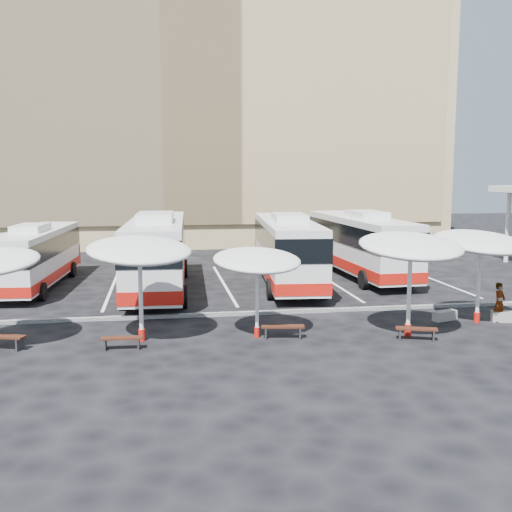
{
  "coord_description": "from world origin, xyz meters",
  "views": [
    {
      "loc": [
        -3.42,
        -24.36,
        6.05
      ],
      "look_at": [
        1.0,
        3.0,
        2.2
      ],
      "focal_mm": 42.0,
      "sensor_mm": 36.0,
      "label": 1
    }
  ],
  "objects": [
    {
      "name": "ground",
      "position": [
        0.0,
        0.0,
        0.0
      ],
      "size": [
        120.0,
        120.0,
        0.0
      ],
      "primitive_type": "plane",
      "color": "black",
      "rests_on": "ground"
    },
    {
      "name": "sandstone_building",
      "position": [
        0.0,
        31.87,
        12.63
      ],
      "size": [
        42.0,
        18.25,
        29.6
      ],
      "color": "tan",
      "rests_on": "ground"
    },
    {
      "name": "curb_divider",
      "position": [
        0.0,
        0.5,
        0.07
      ],
      "size": [
        34.0,
        0.25,
        0.15
      ],
      "primitive_type": "cube",
      "color": "black",
      "rests_on": "ground"
    },
    {
      "name": "bay_lines",
      "position": [
        0.0,
        8.0,
        0.01
      ],
      "size": [
        24.15,
        12.0,
        0.01
      ],
      "color": "white",
      "rests_on": "ground"
    },
    {
      "name": "bus_0",
      "position": [
        -9.89,
        8.54,
        1.76
      ],
      "size": [
        3.1,
        10.97,
        3.44
      ],
      "rotation": [
        0.0,
        0.0,
        -0.07
      ],
      "color": "silver",
      "rests_on": "ground"
    },
    {
      "name": "bus_1",
      "position": [
        -3.58,
        6.62,
        2.1
      ],
      "size": [
        3.47,
        13.06,
        4.11
      ],
      "rotation": [
        0.0,
        0.0,
        -0.05
      ],
      "color": "silver",
      "rests_on": "ground"
    },
    {
      "name": "bus_2",
      "position": [
        3.41,
        7.35,
        2.01
      ],
      "size": [
        3.69,
        12.55,
        3.93
      ],
      "rotation": [
        0.0,
        0.0,
        -0.09
      ],
      "color": "silver",
      "rests_on": "ground"
    },
    {
      "name": "bus_3",
      "position": [
        8.22,
        9.34,
        1.99
      ],
      "size": [
        3.22,
        12.38,
        3.9
      ],
      "rotation": [
        0.0,
        0.0,
        0.04
      ],
      "color": "silver",
      "rests_on": "ground"
    },
    {
      "name": "sunshade_1",
      "position": [
        -4.15,
        -2.87,
        3.31
      ],
      "size": [
        4.72,
        4.75,
        3.89
      ],
      "rotation": [
        0.0,
        0.0,
        0.32
      ],
      "color": "silver",
      "rests_on": "ground"
    },
    {
      "name": "sunshade_2",
      "position": [
        0.06,
        -3.03,
        2.88
      ],
      "size": [
        3.75,
        3.79,
        3.39
      ],
      "rotation": [
        0.0,
        0.0,
        0.18
      ],
      "color": "silver",
      "rests_on": "ground"
    },
    {
      "name": "sunshade_3",
      "position": [
        5.66,
        -3.78,
        3.38
      ],
      "size": [
        4.0,
        4.05,
        3.98
      ],
      "rotation": [
        0.0,
        0.0,
        0.06
      ],
      "color": "silver",
      "rests_on": "ground"
    },
    {
      "name": "sunshade_4",
      "position": [
        9.26,
        -2.32,
        3.29
      ],
      "size": [
        4.35,
        4.39,
        3.87
      ],
      "rotation": [
        0.0,
        0.0,
        0.2
      ],
      "color": "silver",
      "rests_on": "ground"
    },
    {
      "name": "wood_bench_0",
      "position": [
        -8.88,
        -3.17,
        0.38
      ],
      "size": [
        1.67,
        0.96,
        0.5
      ],
      "rotation": [
        0.0,
        0.0,
        -0.35
      ],
      "color": "black",
      "rests_on": "ground"
    },
    {
      "name": "wood_bench_1",
      "position": [
        -4.8,
        -3.83,
        0.33
      ],
      "size": [
        1.43,
        0.44,
        0.43
      ],
      "rotation": [
        0.0,
        0.0,
        -0.05
      ],
      "color": "black",
      "rests_on": "ground"
    },
    {
      "name": "wood_bench_2",
      "position": [
        0.97,
        -3.35,
        0.37
      ],
      "size": [
        1.62,
        0.66,
        0.48
      ],
      "rotation": [
        0.0,
        0.0,
        -0.15
      ],
      "color": "black",
      "rests_on": "ground"
    },
    {
      "name": "wood_bench_3",
      "position": [
        5.74,
        -4.36,
        0.35
      ],
      "size": [
        1.53,
        0.85,
        0.45
      ],
      "rotation": [
        0.0,
        0.0,
        -0.33
      ],
      "color": "black",
      "rests_on": "ground"
    },
    {
      "name": "conc_bench_0",
      "position": [
        8.14,
        -1.77,
        0.2
      ],
      "size": [
        1.15,
        0.7,
        0.41
      ],
      "primitive_type": "cube",
      "rotation": [
        0.0,
        0.0,
        0.34
      ],
      "color": "gray",
      "rests_on": "ground"
    },
    {
      "name": "conc_bench_1",
      "position": [
        10.54,
        -2.39,
        0.22
      ],
      "size": [
        1.24,
        0.69,
        0.44
      ],
      "primitive_type": "cube",
      "rotation": [
        0.0,
        0.0,
        -0.27
      ],
      "color": "gray",
      "rests_on": "ground"
    },
    {
      "name": "passenger_0",
      "position": [
        10.2,
        -2.35,
        0.81
      ],
      "size": [
        0.71,
        0.62,
        1.63
      ],
      "primitive_type": "imported",
      "rotation": [
        0.0,
        0.0,
        0.48
      ],
      "color": "black",
      "rests_on": "ground"
    }
  ]
}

